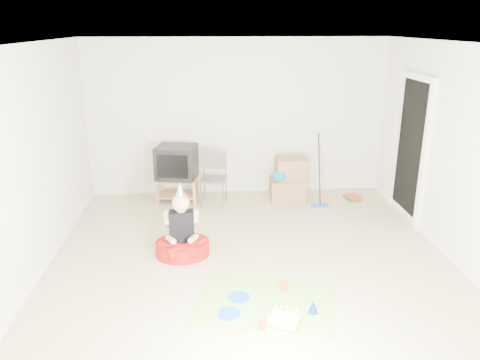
{
  "coord_description": "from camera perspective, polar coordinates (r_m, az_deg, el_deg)",
  "views": [
    {
      "loc": [
        -0.5,
        -5.25,
        2.8
      ],
      "look_at": [
        -0.1,
        0.4,
        0.9
      ],
      "focal_mm": 35.0,
      "sensor_mm": 36.0,
      "label": 1
    }
  ],
  "objects": [
    {
      "name": "ground",
      "position": [
        5.97,
        1.25,
        -9.43
      ],
      "size": [
        5.0,
        5.0,
        0.0
      ],
      "primitive_type": "plane",
      "color": "#CABC91",
      "rests_on": "ground"
    },
    {
      "name": "doorway_recess",
      "position": [
        7.32,
        20.14,
        3.37
      ],
      "size": [
        0.02,
        0.9,
        2.05
      ],
      "primitive_type": "cube",
      "color": "black",
      "rests_on": "ground"
    },
    {
      "name": "tv_stand",
      "position": [
        7.74,
        -7.6,
        -0.87
      ],
      "size": [
        0.7,
        0.48,
        0.41
      ],
      "color": "#9A7045",
      "rests_on": "ground"
    },
    {
      "name": "crt_tv",
      "position": [
        7.61,
        -7.73,
        2.17
      ],
      "size": [
        0.71,
        0.63,
        0.53
      ],
      "primitive_type": "cube",
      "rotation": [
        0.0,
        0.0,
        -0.21
      ],
      "color": "black",
      "rests_on": "tv_stand"
    },
    {
      "name": "folding_chair",
      "position": [
        7.51,
        -3.26,
        0.1
      ],
      "size": [
        0.46,
        0.45,
        0.88
      ],
      "color": "gray",
      "rests_on": "ground"
    },
    {
      "name": "cardboard_boxes",
      "position": [
        7.74,
        5.91,
        -0.06
      ],
      "size": [
        0.58,
        0.45,
        0.71
      ],
      "color": "#A1714E",
      "rests_on": "ground"
    },
    {
      "name": "floor_mop",
      "position": [
        7.55,
        9.83,
        -1.37
      ],
      "size": [
        0.28,
        0.38,
        1.14
      ],
      "color": "blue",
      "rests_on": "ground"
    },
    {
      "name": "book_pile",
      "position": [
        8.06,
        13.62,
        -2.09
      ],
      "size": [
        0.28,
        0.32,
        0.06
      ],
      "color": "#246E3F",
      "rests_on": "ground"
    },
    {
      "name": "seated_woman",
      "position": [
        5.99,
        -7.06,
        -7.2
      ],
      "size": [
        0.72,
        0.72,
        0.98
      ],
      "color": "#B11710",
      "rests_on": "ground"
    },
    {
      "name": "party_mat",
      "position": [
        5.12,
        2.95,
        -14.62
      ],
      "size": [
        1.64,
        1.34,
        0.01
      ],
      "primitive_type": "cube",
      "rotation": [
        0.0,
        0.0,
        -0.22
      ],
      "color": "#FF35AB",
      "rests_on": "ground"
    },
    {
      "name": "birthday_cake",
      "position": [
        4.8,
        5.47,
        -16.66
      ],
      "size": [
        0.36,
        0.33,
        0.14
      ],
      "color": "white",
      "rests_on": "party_mat"
    },
    {
      "name": "blue_plate_near",
      "position": [
        5.17,
        -0.12,
        -14.09
      ],
      "size": [
        0.33,
        0.33,
        0.01
      ],
      "primitive_type": "cylinder",
      "rotation": [
        0.0,
        0.0,
        -0.58
      ],
      "color": "blue",
      "rests_on": "party_mat"
    },
    {
      "name": "blue_plate_far",
      "position": [
        4.92,
        -1.37,
        -15.97
      ],
      "size": [
        0.25,
        0.25,
        0.01
      ],
      "primitive_type": "cylinder",
      "rotation": [
        0.0,
        0.0,
        -0.1
      ],
      "color": "blue",
      "rests_on": "party_mat"
    },
    {
      "name": "orange_cup_near",
      "position": [
        5.29,
        5.28,
        -12.81
      ],
      "size": [
        0.09,
        0.09,
        0.09
      ],
      "primitive_type": "cylinder",
      "rotation": [
        0.0,
        0.0,
        -0.19
      ],
      "color": "#EE591A",
      "rests_on": "party_mat"
    },
    {
      "name": "orange_cup_far",
      "position": [
        4.72,
        2.74,
        -17.17
      ],
      "size": [
        0.1,
        0.1,
        0.08
      ],
      "primitive_type": "cylinder",
      "rotation": [
        0.0,
        0.0,
        -0.55
      ],
      "color": "#EE591A",
      "rests_on": "party_mat"
    },
    {
      "name": "blue_party_hat",
      "position": [
        4.96,
        8.9,
        -14.96
      ],
      "size": [
        0.14,
        0.14,
        0.15
      ],
      "primitive_type": "cone",
      "rotation": [
        0.0,
        0.0,
        -0.51
      ],
      "color": "#173DA6",
      "rests_on": "party_mat"
    }
  ]
}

